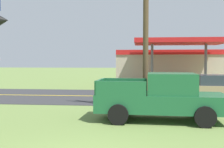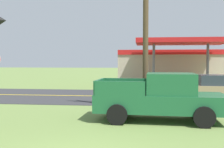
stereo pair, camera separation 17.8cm
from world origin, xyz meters
The scene contains 6 objects.
road_asphalt centered at (0.00, 13.00, 0.01)m, with size 140.00×8.00×0.02m, color #333335.
road_centre_line centered at (0.00, 13.00, 0.02)m, with size 126.00×0.20×0.01m, color gold.
utility_pole centered at (1.67, 7.57, 4.58)m, with size 1.70×0.26×8.61m.
gas_station centered at (4.92, 25.39, 1.94)m, with size 12.00×11.50×4.40m.
pickup_green_parked_on_lawn centered at (2.29, 5.64, 0.96)m, with size 5.28×2.41×1.96m.
car_tan_mid_lane centered at (5.76, 11.00, 0.83)m, with size 4.20×2.00×1.64m.
Camera 2 is at (1.56, -5.65, 2.47)m, focal length 43.89 mm.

